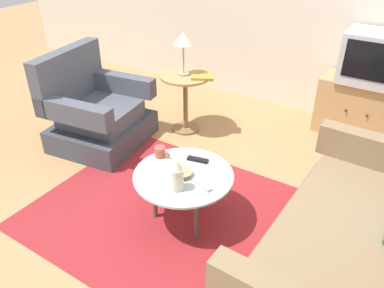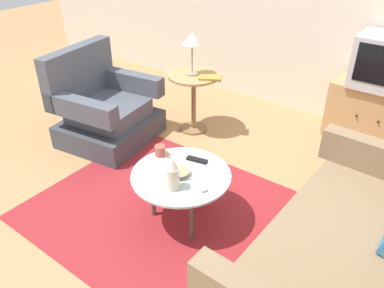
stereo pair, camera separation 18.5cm
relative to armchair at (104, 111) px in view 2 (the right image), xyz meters
name	(u,v)px [view 2 (the right image)]	position (x,y,z in m)	size (l,w,h in m)	color
ground_plane	(177,214)	(1.39, -0.53, -0.32)	(16.00, 16.00, 0.00)	#AD7F51
area_rug	(182,218)	(1.45, -0.54, -0.32)	(2.40, 1.76, 0.00)	maroon
armchair	(104,111)	(0.00, 0.00, 0.00)	(0.94, 1.02, 0.96)	#3E424B
couch	(350,259)	(2.70, -0.45, -0.03)	(1.04, 1.84, 0.87)	brown
coffee_table	(181,178)	(1.45, -0.54, 0.08)	(0.75, 0.75, 0.44)	#B2C6C1
side_table	(194,90)	(0.65, 0.70, 0.15)	(0.54, 0.54, 0.65)	tan
tv_stand	(372,114)	(2.27, 1.64, -0.01)	(0.87, 0.44, 0.61)	tan
table_lamp	(192,41)	(0.63, 0.70, 0.68)	(0.20, 0.20, 0.44)	#9E937A
vase	(173,175)	(1.51, -0.71, 0.24)	(0.09, 0.09, 0.24)	beige
mug	(160,151)	(1.16, -0.44, 0.17)	(0.13, 0.09, 0.09)	#B74C3D
bowl	(179,173)	(1.45, -0.56, 0.14)	(0.16, 0.16, 0.04)	tan
tv_remote_dark	(197,160)	(1.44, -0.33, 0.13)	(0.17, 0.08, 0.02)	black
tv_remote_silver	(199,185)	(1.64, -0.58, 0.13)	(0.18, 0.11, 0.02)	#B2B2B7
book	(210,78)	(0.86, 0.71, 0.35)	(0.27, 0.23, 0.03)	olive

